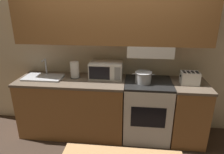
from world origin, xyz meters
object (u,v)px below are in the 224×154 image
object	(u,v)px
cooking_pot	(143,77)
paper_towel_roll	(75,70)
stove_range	(147,110)
microwave	(106,70)
toaster	(190,78)
sink_basin	(44,77)

from	to	relation	value
cooking_pot	paper_towel_roll	xyz separation A→B (m)	(-1.01, 0.10, 0.04)
stove_range	microwave	size ratio (longest dim) A/B	1.85
microwave	paper_towel_roll	distance (m)	0.47
stove_range	cooking_pot	distance (m)	0.54
toaster	sink_basin	distance (m)	2.12
cooking_pot	stove_range	bearing A→B (deg)	20.80
microwave	toaster	size ratio (longest dim) A/B	1.88
stove_range	cooking_pot	size ratio (longest dim) A/B	2.86
cooking_pot	toaster	bearing A→B (deg)	1.89
microwave	paper_towel_roll	world-z (taller)	paper_towel_roll
sink_basin	microwave	bearing A→B (deg)	7.64
microwave	toaster	distance (m)	1.19
cooking_pot	toaster	size ratio (longest dim) A/B	1.22
sink_basin	toaster	bearing A→B (deg)	-0.09
cooking_pot	microwave	world-z (taller)	microwave
stove_range	toaster	size ratio (longest dim) A/B	3.49
cooking_pot	toaster	world-z (taller)	toaster
stove_range	cooking_pot	world-z (taller)	cooking_pot
stove_range	microwave	world-z (taller)	microwave
cooking_pot	microwave	bearing A→B (deg)	164.74
toaster	sink_basin	world-z (taller)	sink_basin
toaster	microwave	bearing A→B (deg)	173.81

